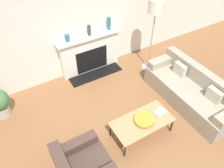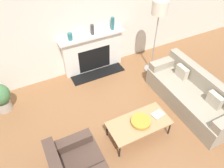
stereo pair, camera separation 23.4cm
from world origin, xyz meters
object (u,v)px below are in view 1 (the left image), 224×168
object	(u,v)px
book	(160,112)
mantel_vase_center_right	(109,24)
fireplace	(90,54)
mantel_vase_center_left	(89,30)
floor_lamp	(155,13)
couch	(191,91)
bowl	(144,120)
coffee_table	(142,122)
mantel_vase_left	(67,38)

from	to	relation	value
book	mantel_vase_center_right	xyz separation A→B (m)	(0.21, 2.43, 0.81)
fireplace	mantel_vase_center_left	size ratio (longest dim) A/B	6.63
fireplace	book	distance (m)	2.44
book	floor_lamp	size ratio (longest dim) A/B	0.14
couch	bowl	distance (m)	1.48
coffee_table	mantel_vase_left	distance (m)	2.59
fireplace	floor_lamp	distance (m)	1.91
fireplace	mantel_vase_left	xyz separation A→B (m)	(-0.54, 0.02, 0.62)
book	mantel_vase_center_left	bearing A→B (deg)	89.52
bowl	mantel_vase_left	world-z (taller)	mantel_vase_left
fireplace	book	world-z (taller)	fireplace
floor_lamp	mantel_vase_center_left	bearing A→B (deg)	150.73
coffee_table	floor_lamp	distance (m)	2.53
fireplace	floor_lamp	size ratio (longest dim) A/B	0.89
bowl	mantel_vase_center_left	distance (m)	2.55
fireplace	coffee_table	bearing A→B (deg)	-91.75
coffee_table	bowl	world-z (taller)	bowl
fireplace	couch	xyz separation A→B (m)	(1.42, -2.24, -0.20)
bowl	floor_lamp	world-z (taller)	floor_lamp
fireplace	mantel_vase_left	world-z (taller)	mantel_vase_left
book	mantel_vase_left	size ratio (longest dim) A/B	1.63
couch	mantel_vase_left	distance (m)	3.10
fireplace	bowl	world-z (taller)	fireplace
couch	book	xyz separation A→B (m)	(-1.05, -0.17, 0.08)
coffee_table	mantel_vase_center_right	size ratio (longest dim) A/B	3.75
mantel_vase_left	mantel_vase_center_right	xyz separation A→B (m)	(1.13, 0.00, 0.08)
couch	coffee_table	size ratio (longest dim) A/B	1.83
couch	book	size ratio (longest dim) A/B	8.05
fireplace	mantel_vase_center_right	xyz separation A→B (m)	(0.58, 0.02, 0.70)
couch	coffee_table	xyz separation A→B (m)	(-1.49, -0.17, 0.05)
bowl	mantel_vase_center_left	bearing A→B (deg)	88.19
couch	floor_lamp	distance (m)	1.97
bowl	couch	bearing A→B (deg)	6.99
couch	mantel_vase_center_right	xyz separation A→B (m)	(-0.83, 2.26, 0.90)
couch	mantel_vase_left	world-z (taller)	mantel_vase_left
floor_lamp	mantel_vase_left	world-z (taller)	floor_lamp
mantel_vase_left	mantel_vase_center_left	distance (m)	0.57
mantel_vase_center_left	bowl	bearing A→B (deg)	-91.81
book	bowl	bearing A→B (deg)	172.81
book	mantel_vase_center_right	size ratio (longest dim) A/B	0.85
coffee_table	bowl	xyz separation A→B (m)	(0.02, -0.01, 0.07)
mantel_vase_left	couch	bearing A→B (deg)	-49.02
floor_lamp	mantel_vase_center_left	xyz separation A→B (m)	(-1.36, 0.76, -0.42)
fireplace	coffee_table	world-z (taller)	fireplace
mantel_vase_center_left	fireplace	bearing A→B (deg)	-151.29
book	mantel_vase_center_left	world-z (taller)	mantel_vase_center_left
couch	floor_lamp	world-z (taller)	floor_lamp
couch	book	bearing A→B (deg)	-80.76
floor_lamp	mantel_vase_center_right	size ratio (longest dim) A/B	5.94
book	floor_lamp	xyz separation A→B (m)	(1.02, 1.67, 1.20)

